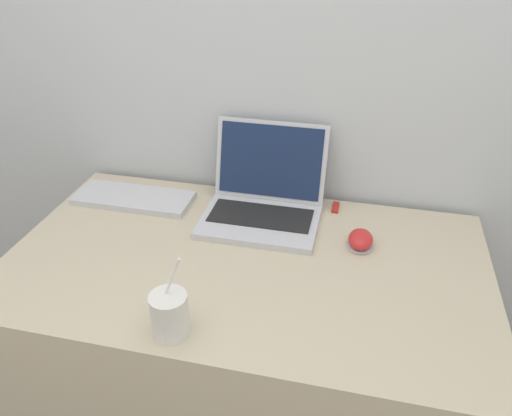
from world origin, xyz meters
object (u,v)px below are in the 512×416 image
(drink_cup, at_px, (170,314))
(usb_stick, at_px, (335,207))
(external_keyboard, at_px, (134,198))
(laptop, at_px, (264,198))
(computer_mouse, at_px, (361,240))

(drink_cup, bearing_deg, usb_stick, 63.78)
(external_keyboard, bearing_deg, usb_stick, 8.99)
(laptop, distance_m, external_keyboard, 0.42)
(drink_cup, height_order, external_keyboard, drink_cup)
(usb_stick, bearing_deg, computer_mouse, -65.34)
(laptop, height_order, drink_cup, laptop)
(drink_cup, distance_m, usb_stick, 0.68)
(external_keyboard, height_order, usb_stick, external_keyboard)
(laptop, relative_size, usb_stick, 5.66)
(laptop, height_order, computer_mouse, laptop)
(laptop, bearing_deg, external_keyboard, -178.33)
(laptop, relative_size, computer_mouse, 3.69)
(drink_cup, relative_size, usb_stick, 3.24)
(computer_mouse, xyz_separation_m, usb_stick, (-0.08, 0.18, -0.02))
(external_keyboard, xyz_separation_m, usb_stick, (0.63, 0.10, -0.01))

